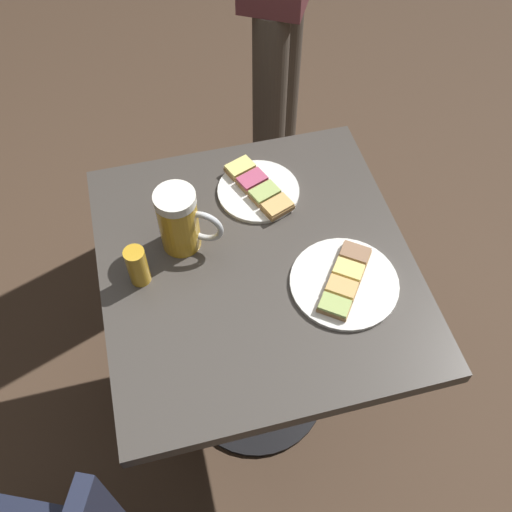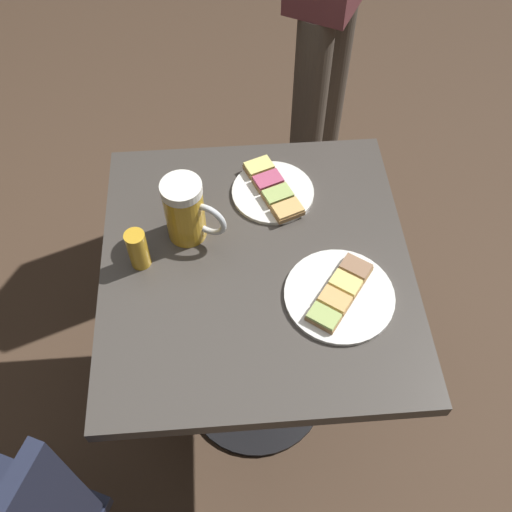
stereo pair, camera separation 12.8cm
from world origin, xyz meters
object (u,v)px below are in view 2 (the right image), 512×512
Objects in this scene: plate_near at (273,191)px; beer_glass_small at (138,249)px; beer_mug at (186,211)px; plate_far at (339,294)px.

beer_glass_small reaches higher than plate_near.
plate_near is 0.36m from beer_glass_small.
beer_mug is 0.13m from beer_glass_small.
beer_mug is 1.63× the size of beer_glass_small.
plate_far is at bearing 148.40° from beer_mug.
beer_mug is (0.20, 0.11, 0.07)m from plate_near.
plate_far is (-0.11, 0.30, -0.00)m from plate_near.
beer_glass_small is (0.31, 0.18, 0.04)m from plate_near.
beer_glass_small is (0.43, -0.12, 0.04)m from plate_far.
beer_glass_small is at bearing 30.26° from plate_near.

